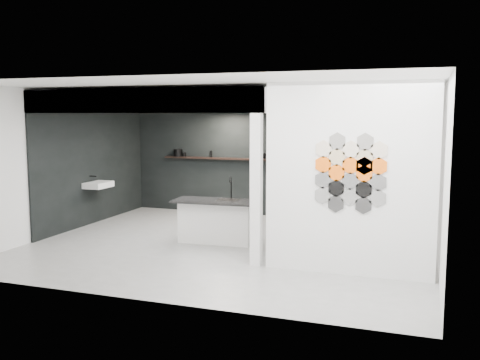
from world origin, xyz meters
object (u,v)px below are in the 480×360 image
object	(u,v)px
kettle	(263,156)
utensil_cup	(184,154)
stockpot	(178,153)
kitchen_island	(216,220)
glass_vase	(280,156)
bottle_dark	(211,154)
partition_panel	(349,179)
wall_basin	(98,185)
glass_bowl	(280,157)

from	to	relation	value
kettle	utensil_cup	distance (m)	1.98
stockpot	utensil_cup	world-z (taller)	stockpot
kitchen_island	utensil_cup	bearing A→B (deg)	121.58
kitchen_island	glass_vase	distance (m)	2.93
kitchen_island	stockpot	size ratio (longest dim) A/B	7.29
utensil_cup	kettle	bearing A→B (deg)	0.00
kitchen_island	bottle_dark	xyz separation A→B (m)	(-1.22, 2.72, 0.99)
partition_panel	kitchen_island	xyz separation A→B (m)	(-2.53, 1.15, -0.99)
wall_basin	utensil_cup	world-z (taller)	utensil_cup
wall_basin	utensil_cup	xyz separation A→B (m)	(1.02, 2.07, 0.52)
wall_basin	kitchen_island	distance (m)	3.04
kitchen_island	wall_basin	bearing A→B (deg)	163.97
bottle_dark	kitchen_island	bearing A→B (deg)	-65.87
stockpot	utensil_cup	distance (m)	0.17
bottle_dark	utensil_cup	world-z (taller)	bottle_dark
stockpot	glass_vase	bearing A→B (deg)	0.00
kettle	utensil_cup	size ratio (longest dim) A/B	1.68
kettle	bottle_dark	bearing A→B (deg)	172.27
kitchen_island	bottle_dark	world-z (taller)	bottle_dark
glass_bowl	kettle	bearing A→B (deg)	180.00
kettle	bottle_dark	distance (m)	1.29
kitchen_island	stockpot	world-z (taller)	stockpot
partition_panel	kettle	world-z (taller)	partition_panel
stockpot	kettle	distance (m)	2.14
bottle_dark	stockpot	bearing A→B (deg)	180.00
utensil_cup	bottle_dark	bearing A→B (deg)	0.00
wall_basin	kettle	bearing A→B (deg)	34.50
wall_basin	stockpot	xyz separation A→B (m)	(0.86, 2.07, 0.56)
glass_vase	utensil_cup	world-z (taller)	glass_vase
glass_vase	bottle_dark	world-z (taller)	bottle_dark
utensil_cup	kitchen_island	bearing A→B (deg)	-54.92
partition_panel	glass_vase	distance (m)	4.39
partition_panel	utensil_cup	distance (m)	5.89
wall_basin	kitchen_island	bearing A→B (deg)	-12.53
stockpot	kettle	xyz separation A→B (m)	(2.14, 0.00, -0.02)
kitchen_island	glass_vase	bearing A→B (deg)	76.95
kitchen_island	glass_bowl	distance (m)	2.92
wall_basin	glass_vase	xyz separation A→B (m)	(3.39, 2.07, 0.54)
partition_panel	stockpot	size ratio (longest dim) A/B	13.30
wall_basin	glass_vase	bearing A→B (deg)	31.35
partition_panel	stockpot	bearing A→B (deg)	139.98
partition_panel	glass_bowl	distance (m)	4.39
partition_panel	stockpot	world-z (taller)	partition_panel
stockpot	bottle_dark	bearing A→B (deg)	0.00
bottle_dark	utensil_cup	bearing A→B (deg)	180.00
glass_vase	bottle_dark	size ratio (longest dim) A/B	0.92
glass_vase	utensil_cup	xyz separation A→B (m)	(-2.37, 0.00, -0.02)
partition_panel	wall_basin	xyz separation A→B (m)	(-5.46, 1.80, -0.55)
partition_panel	wall_basin	distance (m)	5.78
partition_panel	bottle_dark	bearing A→B (deg)	134.13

